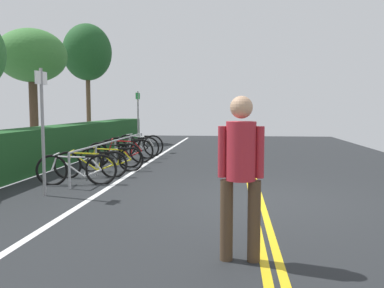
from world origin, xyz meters
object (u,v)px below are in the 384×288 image
object	(u,v)px
pedestrian	(241,166)
bike_rack	(115,146)
bicycle_1	(91,164)
bicycle_2	(111,159)
bicycle_5	(132,148)
bicycle_0	(77,169)
bicycle_3	(114,155)
tree_extra	(87,53)
bicycle_6	(140,145)
sign_post_near	(42,120)
sign_post_far	(138,116)
tree_far_right	(32,57)
bicycle_4	(125,151)

from	to	relation	value
pedestrian	bike_rack	bearing A→B (deg)	26.90
pedestrian	bicycle_1	bearing A→B (deg)	35.29
bike_rack	bicycle_2	world-z (taller)	bike_rack
bike_rack	bicycle_5	size ratio (longest dim) A/B	3.72
bicycle_0	bicycle_3	xyz separation A→B (m)	(2.71, 0.01, 0.01)
bike_rack	bicycle_0	world-z (taller)	bike_rack
bicycle_0	bicycle_1	size ratio (longest dim) A/B	1.00
bicycle_0	bicycle_1	bearing A→B (deg)	0.88
bicycle_2	bicycle_5	world-z (taller)	bicycle_5
bicycle_2	pedestrian	bearing A→B (deg)	-150.96
bicycle_2	tree_extra	bearing A→B (deg)	23.86
bicycle_3	bike_rack	bearing A→B (deg)	-43.46
bicycle_6	tree_extra	bearing A→B (deg)	36.78
bicycle_3	bicycle_5	world-z (taller)	bicycle_5
bicycle_3	pedestrian	bearing A→B (deg)	-152.71
bicycle_1	bicycle_2	size ratio (longest dim) A/B	1.03
bicycle_2	sign_post_near	distance (m)	3.25
bicycle_1	bicycle_5	xyz separation A→B (m)	(3.62, -0.07, 0.04)
bike_rack	bicycle_0	distance (m)	2.76
sign_post_far	tree_far_right	world-z (taller)	tree_far_right
bike_rack	bicycle_1	size ratio (longest dim) A/B	3.75
bicycle_4	bicycle_6	size ratio (longest dim) A/B	0.98
bike_rack	tree_far_right	distance (m)	6.11
pedestrian	sign_post_far	size ratio (longest dim) A/B	0.78
sign_post_far	tree_extra	xyz separation A→B (m)	(3.87, 3.37, 2.91)
bicycle_0	tree_extra	size ratio (longest dim) A/B	0.31
sign_post_far	tree_far_right	xyz separation A→B (m)	(-0.50, 3.88, 2.18)
sign_post_far	bicycle_0	bearing A→B (deg)	-177.93
bicycle_3	bicycle_0	bearing A→B (deg)	-179.89
bicycle_2	sign_post_far	xyz separation A→B (m)	(4.70, 0.42, 1.06)
bike_rack	sign_post_near	size ratio (longest dim) A/B	2.70
pedestrian	sign_post_near	bearing A→B (deg)	51.59
bicycle_2	sign_post_far	bearing A→B (deg)	5.05
sign_post_near	tree_far_right	distance (m)	8.51
bicycle_1	sign_post_near	size ratio (longest dim) A/B	0.72
sign_post_near	bicycle_6	bearing A→B (deg)	-2.28
pedestrian	sign_post_near	xyz separation A→B (m)	(2.89, 3.65, 0.40)
bicycle_0	bicycle_3	world-z (taller)	bicycle_3
bicycle_6	sign_post_near	world-z (taller)	sign_post_near
bicycle_3	tree_extra	world-z (taller)	tree_extra
bicycle_2	sign_post_far	size ratio (longest dim) A/B	0.73
bike_rack	sign_post_near	bearing A→B (deg)	176.87
tree_extra	tree_far_right	bearing A→B (deg)	173.42
tree_extra	bicycle_6	bearing A→B (deg)	-143.22
bicycle_0	bicycle_4	world-z (taller)	bicycle_4
tree_extra	pedestrian	bearing A→B (deg)	-153.97
bicycle_1	bicycle_2	distance (m)	1.03
bicycle_2	bicycle_5	size ratio (longest dim) A/B	0.97
bicycle_6	bicycle_0	bearing A→B (deg)	179.10
bicycle_0	bicycle_3	size ratio (longest dim) A/B	1.03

